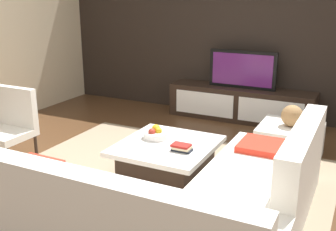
# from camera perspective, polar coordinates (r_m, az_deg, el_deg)

# --- Properties ---
(ground_plane) EXTENTS (14.00, 14.00, 0.00)m
(ground_plane) POSITION_cam_1_polar(r_m,az_deg,el_deg) (4.26, 0.45, -9.38)
(ground_plane) COLOR #4C301C
(feature_wall_back) EXTENTS (6.40, 0.12, 2.80)m
(feature_wall_back) POSITION_cam_1_polar(r_m,az_deg,el_deg) (6.37, 11.47, 12.28)
(feature_wall_back) COLOR black
(feature_wall_back) RESTS_ON ground
(area_rug) EXTENTS (3.33, 2.68, 0.01)m
(area_rug) POSITION_cam_1_polar(r_m,az_deg,el_deg) (4.30, -0.76, -9.06)
(area_rug) COLOR gray
(area_rug) RESTS_ON ground
(media_console) EXTENTS (2.18, 0.48, 0.50)m
(media_console) POSITION_cam_1_polar(r_m,az_deg,el_deg) (6.28, 10.12, 1.60)
(media_console) COLOR black
(media_console) RESTS_ON ground
(television) EXTENTS (1.01, 0.06, 0.56)m
(television) POSITION_cam_1_polar(r_m,az_deg,el_deg) (6.16, 10.37, 6.35)
(television) COLOR black
(television) RESTS_ON media_console
(sectional_couch) EXTENTS (2.33, 2.37, 0.83)m
(sectional_couch) POSITION_cam_1_polar(r_m,az_deg,el_deg) (3.25, 1.88, -12.64)
(sectional_couch) COLOR white
(sectional_couch) RESTS_ON ground
(coffee_table) EXTENTS (0.96, 1.01, 0.38)m
(coffee_table) POSITION_cam_1_polar(r_m,az_deg,el_deg) (4.30, -0.16, -6.18)
(coffee_table) COLOR black
(coffee_table) RESTS_ON ground
(accent_chair_near) EXTENTS (0.56, 0.50, 0.87)m
(accent_chair_near) POSITION_cam_1_polar(r_m,az_deg,el_deg) (4.88, -21.25, -0.87)
(accent_chair_near) COLOR black
(accent_chair_near) RESTS_ON ground
(ottoman) EXTENTS (0.70, 0.70, 0.40)m
(ottoman) POSITION_cam_1_polar(r_m,az_deg,el_deg) (4.98, 16.66, -3.62)
(ottoman) COLOR white
(ottoman) RESTS_ON ground
(fruit_bowl) EXTENTS (0.28, 0.28, 0.14)m
(fruit_bowl) POSITION_cam_1_polar(r_m,az_deg,el_deg) (4.38, -1.70, -2.56)
(fruit_bowl) COLOR silver
(fruit_bowl) RESTS_ON coffee_table
(decorative_ball) EXTENTS (0.25, 0.25, 0.25)m
(decorative_ball) POSITION_cam_1_polar(r_m,az_deg,el_deg) (4.87, 16.99, -0.04)
(decorative_ball) COLOR #997247
(decorative_ball) RESTS_ON ottoman
(book_stack) EXTENTS (0.20, 0.13, 0.07)m
(book_stack) POSITION_cam_1_polar(r_m,az_deg,el_deg) (4.03, 1.93, -4.52)
(book_stack) COLOR #1E232D
(book_stack) RESTS_ON coffee_table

